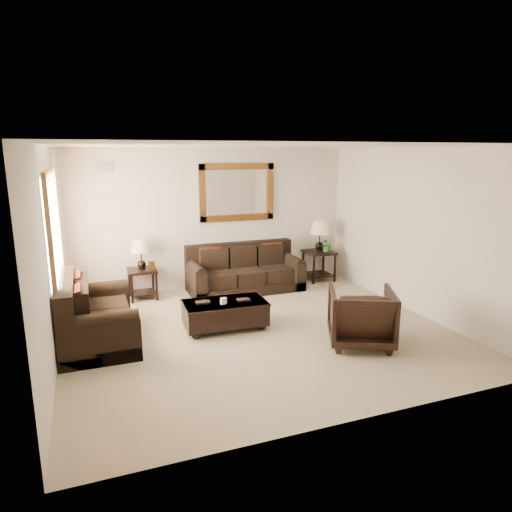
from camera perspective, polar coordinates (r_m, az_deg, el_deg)
name	(u,v)px	position (r m, az deg, el deg)	size (l,w,h in m)	color
room	(258,243)	(6.50, 0.27, 1.67)	(5.51, 5.01, 2.71)	gray
window	(54,230)	(6.95, -23.90, 2.96)	(0.07, 1.96, 1.66)	white
mirror	(237,192)	(8.90, -2.37, 7.96)	(1.50, 0.06, 1.10)	#542D10
air_vent	(105,168)	(8.45, -18.40, 10.45)	(0.25, 0.02, 0.18)	#999999
sofa	(244,274)	(8.80, -1.48, -2.22)	(2.16, 0.93, 0.88)	black
loveseat	(93,319)	(6.78, -19.70, -7.43)	(1.00, 1.68, 0.95)	black
end_table_left	(141,260)	(8.43, -14.12, -0.48)	(0.50, 0.50, 1.11)	black
end_table_right	(320,242)	(9.45, 7.95, 1.79)	(0.57, 0.57, 1.25)	black
coffee_table	(225,312)	(6.94, -3.91, -6.95)	(1.27, 0.72, 0.53)	black
armchair	(361,314)	(6.49, 13.01, -7.06)	(0.85, 0.80, 0.88)	black
potted_plant	(327,246)	(9.44, 8.89, 1.26)	(0.27, 0.30, 0.24)	#22591E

